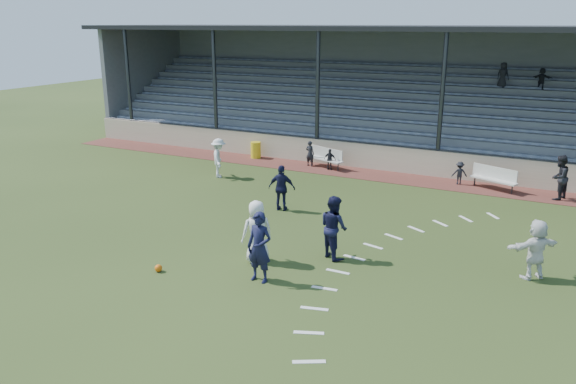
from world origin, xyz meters
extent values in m
plane|color=#2C3D19|center=(0.00, 0.00, 0.00)|extent=(90.00, 90.00, 0.00)
cube|color=#552822|center=(0.00, 10.50, 0.01)|extent=(34.00, 2.00, 0.02)
cube|color=beige|center=(0.00, 11.55, 0.60)|extent=(34.00, 0.18, 1.20)
cube|color=beige|center=(-2.11, 10.64, 0.45)|extent=(2.02, 1.06, 0.06)
cube|color=beige|center=(-2.11, 10.86, 0.70)|extent=(1.90, 0.74, 0.54)
cylinder|color=#2B2D32|center=(-2.91, 10.93, 0.22)|extent=(0.06, 0.06, 0.40)
cylinder|color=#2B2D32|center=(-1.31, 10.34, 0.22)|extent=(0.06, 0.06, 0.40)
cube|color=beige|center=(5.65, 10.42, 0.45)|extent=(2.00, 1.12, 0.06)
cube|color=beige|center=(5.65, 10.64, 0.70)|extent=(1.88, 0.81, 0.54)
cylinder|color=#2B2D32|center=(4.86, 10.74, 0.22)|extent=(0.06, 0.06, 0.40)
cylinder|color=#2B2D32|center=(6.43, 10.10, 0.22)|extent=(0.06, 0.06, 0.40)
cylinder|color=gold|center=(-6.15, 10.98, 0.44)|extent=(0.52, 0.52, 0.83)
sphere|color=#DD5F0D|center=(-1.70, -2.29, 0.11)|extent=(0.21, 0.21, 0.21)
imported|color=silver|center=(0.44, -0.38, 0.93)|extent=(1.06, 1.06, 1.86)
imported|color=#121433|center=(1.15, -1.49, 0.98)|extent=(0.74, 0.50, 1.97)
imported|color=#121433|center=(2.32, 0.92, 0.96)|extent=(1.18, 1.12, 1.92)
imported|color=silver|center=(-5.80, 7.03, 0.89)|extent=(1.17, 1.32, 1.78)
imported|color=#121433|center=(-1.08, 4.13, 0.87)|extent=(1.08, 0.63, 1.73)
imported|color=silver|center=(7.80, 2.07, 0.85)|extent=(1.50, 1.44, 1.70)
imported|color=black|center=(8.10, 10.23, 0.91)|extent=(0.98, 1.07, 1.79)
imported|color=black|center=(-2.93, 10.69, 0.64)|extent=(0.49, 0.36, 1.25)
imported|color=black|center=(-1.77, 10.42, 0.53)|extent=(0.61, 0.27, 1.02)
imported|color=black|center=(4.21, 10.68, 0.52)|extent=(0.74, 0.58, 1.00)
cube|color=slate|center=(0.00, 12.10, 0.60)|extent=(34.00, 0.80, 1.20)
cube|color=gray|center=(0.00, 12.20, 1.25)|extent=(33.00, 0.28, 0.10)
cube|color=slate|center=(0.00, 12.90, 0.80)|extent=(34.00, 0.80, 1.60)
cube|color=gray|center=(0.00, 13.00, 1.65)|extent=(33.00, 0.28, 0.10)
cube|color=slate|center=(0.00, 13.70, 1.00)|extent=(34.00, 0.80, 2.00)
cube|color=gray|center=(0.00, 13.80, 2.05)|extent=(33.00, 0.28, 0.10)
cube|color=slate|center=(0.00, 14.50, 1.20)|extent=(34.00, 0.80, 2.40)
cube|color=gray|center=(0.00, 14.60, 2.45)|extent=(33.00, 0.28, 0.10)
cube|color=slate|center=(0.00, 15.30, 1.40)|extent=(34.00, 0.80, 2.80)
cube|color=gray|center=(0.00, 15.40, 2.85)|extent=(33.00, 0.28, 0.10)
cube|color=slate|center=(0.00, 16.10, 1.60)|extent=(34.00, 0.80, 3.20)
cube|color=gray|center=(0.00, 16.20, 3.25)|extent=(33.00, 0.28, 0.10)
cube|color=slate|center=(0.00, 16.90, 1.80)|extent=(34.00, 0.80, 3.60)
cube|color=gray|center=(0.00, 17.00, 3.65)|extent=(33.00, 0.28, 0.10)
cube|color=slate|center=(0.00, 17.70, 2.00)|extent=(34.00, 0.80, 4.00)
cube|color=gray|center=(0.00, 17.80, 4.05)|extent=(33.00, 0.28, 0.10)
cube|color=slate|center=(0.00, 18.50, 2.20)|extent=(34.00, 0.80, 4.40)
cube|color=gray|center=(0.00, 18.60, 4.45)|extent=(33.00, 0.28, 0.10)
cube|color=slate|center=(0.00, 19.10, 3.20)|extent=(34.00, 0.40, 6.40)
cube|color=slate|center=(-16.85, 15.50, 3.20)|extent=(0.30, 7.80, 6.40)
cube|color=black|center=(0.00, 15.20, 6.50)|extent=(34.60, 9.00, 0.22)
cylinder|color=#2B2D32|center=(-15.00, 11.65, 3.25)|extent=(0.20, 0.20, 6.50)
cylinder|color=#2B2D32|center=(-9.00, 11.65, 3.25)|extent=(0.20, 0.20, 6.50)
cylinder|color=#2B2D32|center=(-3.00, 11.65, 3.25)|extent=(0.20, 0.20, 6.50)
cylinder|color=#2B2D32|center=(3.00, 11.65, 3.25)|extent=(0.20, 0.20, 6.50)
cylinder|color=#2B2D32|center=(0.00, 11.55, 1.25)|extent=(34.00, 0.05, 0.05)
imported|color=black|center=(4.87, 16.94, 4.23)|extent=(0.71, 0.58, 1.25)
imported|color=black|center=(6.69, 16.94, 4.12)|extent=(1.02, 0.66, 1.05)
cube|color=white|center=(6.12, 7.01, 0.01)|extent=(0.54, 0.61, 0.01)
cube|color=white|center=(5.29, 6.22, 0.01)|extent=(0.59, 0.56, 0.01)
cube|color=white|center=(4.57, 5.34, 0.01)|extent=(0.64, 0.51, 0.01)
cube|color=white|center=(3.96, 4.38, 0.01)|extent=(0.67, 0.44, 0.01)
cube|color=white|center=(3.48, 3.34, 0.01)|extent=(0.70, 0.37, 0.01)
cube|color=white|center=(3.13, 2.26, 0.01)|extent=(0.71, 0.29, 0.01)
cube|color=white|center=(2.92, 1.14, 0.01)|extent=(0.71, 0.21, 0.01)
cube|color=white|center=(2.85, 0.00, 0.01)|extent=(0.70, 0.12, 0.01)
cube|color=white|center=(2.92, -1.14, 0.01)|extent=(0.71, 0.21, 0.01)
cube|color=white|center=(3.13, -2.26, 0.01)|extent=(0.71, 0.29, 0.01)
cube|color=white|center=(3.48, -3.34, 0.01)|extent=(0.70, 0.37, 0.01)
cube|color=white|center=(3.96, -4.38, 0.01)|extent=(0.67, 0.44, 0.01)
camera|label=1|loc=(8.15, -13.64, 6.80)|focal=35.00mm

